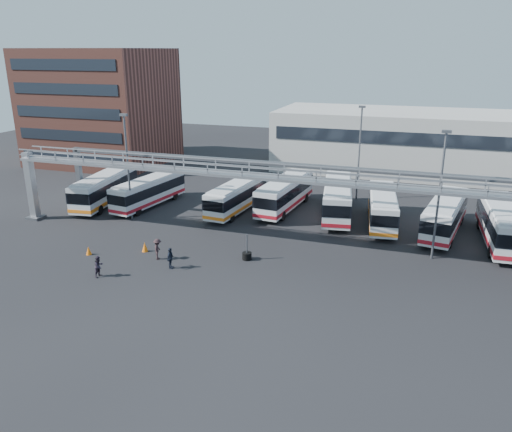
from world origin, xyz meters
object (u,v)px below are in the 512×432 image
(bus_1, at_px, (149,191))
(pedestrian_d, at_px, (170,258))
(cone_right, at_px, (145,247))
(bus_7, at_px, (445,214))
(light_pole_mid, at_px, (440,189))
(cone_left, at_px, (89,251))
(tire_stack, at_px, (247,255))
(light_pole_left, at_px, (128,161))
(bus_6, at_px, (382,207))
(light_pole_back, at_px, (360,148))
(pedestrian_c, at_px, (158,249))
(bus_3, at_px, (237,196))
(bus_5, at_px, (337,197))
(bus_8, at_px, (502,223))
(bus_4, at_px, (285,193))
(bus_0, at_px, (105,188))
(pedestrian_b, at_px, (99,266))

(bus_1, relative_size, pedestrian_d, 6.20)
(cone_right, bearing_deg, bus_7, 27.90)
(light_pole_mid, bearing_deg, pedestrian_d, -156.16)
(cone_left, xyz_separation_m, tire_stack, (12.50, 3.15, 0.01))
(light_pole_left, height_order, bus_6, light_pole_left)
(light_pole_mid, bearing_deg, cone_left, -163.02)
(light_pole_left, relative_size, light_pole_back, 1.00)
(pedestrian_c, bearing_deg, bus_3, -26.50)
(light_pole_mid, bearing_deg, bus_5, 137.41)
(pedestrian_d, relative_size, tire_stack, 0.77)
(light_pole_back, distance_m, tire_stack, 21.44)
(bus_1, height_order, bus_6, bus_6)
(light_pole_back, relative_size, bus_8, 0.91)
(bus_3, bearing_deg, cone_right, -99.46)
(bus_5, xyz_separation_m, cone_left, (-17.35, -16.39, -1.54))
(bus_4, relative_size, bus_7, 1.00)
(light_pole_left, relative_size, bus_3, 1.00)
(bus_4, bearing_deg, cone_left, -119.76)
(pedestrian_c, distance_m, cone_left, 5.91)
(cone_right, xyz_separation_m, tire_stack, (8.52, 1.11, -0.03))
(bus_3, height_order, tire_stack, bus_3)
(bus_8, relative_size, cone_right, 14.31)
(bus_7, distance_m, tire_stack, 18.72)
(bus_4, xyz_separation_m, cone_left, (-11.88, -16.69, -1.46))
(bus_0, distance_m, bus_7, 34.30)
(bus_1, bearing_deg, light_pole_left, -75.90)
(bus_3, xyz_separation_m, bus_6, (14.44, 0.69, 0.06))
(bus_1, distance_m, bus_7, 29.47)
(light_pole_back, bearing_deg, tire_stack, -106.51)
(light_pole_back, height_order, bus_4, light_pole_back)
(light_pole_back, xyz_separation_m, pedestrian_d, (-10.85, -23.33, -4.90))
(bus_1, relative_size, bus_5, 0.89)
(bus_7, xyz_separation_m, pedestrian_c, (-21.57, -13.46, -0.94))
(light_pole_mid, xyz_separation_m, tire_stack, (-13.90, -4.91, -5.37))
(light_pole_mid, xyz_separation_m, bus_7, (0.97, 6.37, -3.93))
(bus_3, xyz_separation_m, tire_stack, (5.11, -11.30, -1.31))
(light_pole_mid, bearing_deg, bus_3, 161.41)
(bus_0, relative_size, tire_stack, 5.14)
(bus_4, relative_size, tire_stack, 5.11)
(light_pole_left, bearing_deg, bus_8, 7.07)
(bus_1, relative_size, tire_stack, 4.77)
(pedestrian_d, bearing_deg, bus_8, -67.28)
(light_pole_left, xyz_separation_m, cone_right, (5.58, -7.02, -5.33))
(light_pole_left, xyz_separation_m, bus_5, (18.94, 7.33, -3.83))
(bus_3, xyz_separation_m, pedestrian_b, (-4.09, -17.67, -0.87))
(bus_0, xyz_separation_m, bus_4, (18.75, 4.27, -0.00))
(bus_8, bearing_deg, light_pole_back, 141.34)
(light_pole_mid, distance_m, pedestrian_d, 21.18)
(bus_3, relative_size, bus_7, 0.93)
(light_pole_back, distance_m, cone_right, 26.04)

